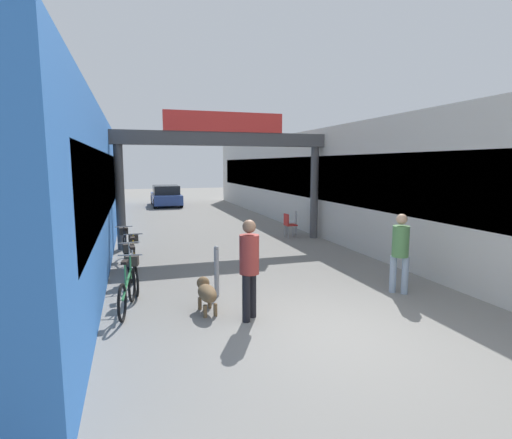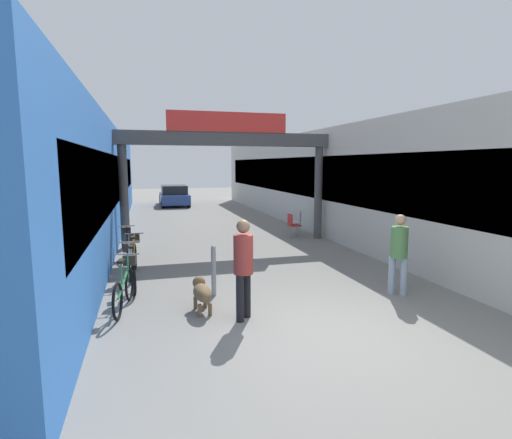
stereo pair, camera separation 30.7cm
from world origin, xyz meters
name	(u,v)px [view 1 (the left image)]	position (x,y,z in m)	size (l,w,h in m)	color
ground_plane	(332,333)	(0.00, 0.00, 0.00)	(80.00, 80.00, 0.00)	gray
storefront_left	(73,183)	(-5.09, 11.00, 1.99)	(3.00, 26.00, 3.98)	blue
storefront_right	(318,180)	(5.09, 11.00, 1.99)	(3.00, 26.00, 3.98)	beige
arcade_sign_gateway	(224,151)	(0.00, 7.72, 3.14)	(7.40, 0.47, 4.38)	#4C4C4F
pedestrian_with_dog	(249,263)	(-1.10, 0.95, 1.01)	(0.48, 0.48, 1.76)	black
pedestrian_companion	(400,248)	(2.30, 1.40, 0.96)	(0.48, 0.48, 1.68)	#8C9EB2
dog_on_leash	(206,292)	(-1.75, 1.55, 0.37)	(0.35, 0.81, 0.59)	brown
bicycle_green_nearest	(128,286)	(-3.12, 2.12, 0.44)	(0.46, 1.68, 0.98)	black
bicycle_silver_second	(132,269)	(-3.05, 3.40, 0.44)	(0.46, 1.68, 0.98)	black
bicycle_orange_third	(134,257)	(-3.01, 4.52, 0.44)	(0.46, 1.69, 0.98)	black
bicycle_black_farthest	(125,247)	(-3.22, 5.88, 0.44)	(0.46, 1.69, 0.98)	black
bollard_post_metal	(217,271)	(-1.39, 2.35, 0.54)	(0.10, 0.10, 1.06)	gray
cafe_chair_red_nearer	(289,223)	(2.48, 8.03, 0.54)	(0.41, 0.41, 0.89)	gray
cafe_chair_aluminium_farther	(293,220)	(2.94, 8.71, 0.54)	(0.54, 0.54, 0.89)	gray
parked_car_blue	(166,196)	(-0.89, 20.98, 0.64)	(1.80, 4.00, 1.33)	#2D478C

